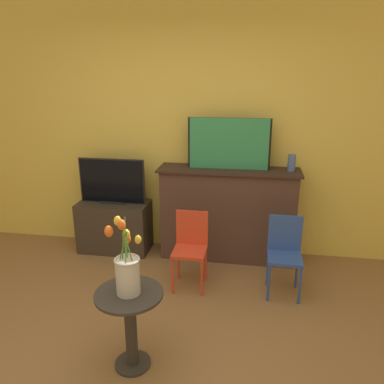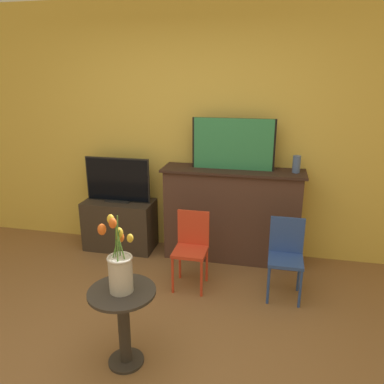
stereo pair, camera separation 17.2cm
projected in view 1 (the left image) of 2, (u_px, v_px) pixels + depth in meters
ground_plane at (133, 383)px, 2.47m from camera, size 14.00×14.00×0.00m
wall_back at (188, 132)px, 4.07m from camera, size 8.00×0.06×2.70m
fireplace_mantel at (228, 213)px, 4.05m from camera, size 1.48×0.41×1.01m
painting at (229, 144)px, 3.83m from camera, size 0.85×0.03×0.52m
mantel_candle at (292, 163)px, 3.78m from camera, size 0.08×0.08×0.17m
tv_stand at (115, 226)px, 4.28m from camera, size 0.79×0.40×0.57m
tv_monitor at (112, 182)px, 4.13m from camera, size 0.74×0.12×0.50m
chair_red at (191, 244)px, 3.52m from camera, size 0.30×0.30×0.73m
chair_blue at (285, 250)px, 3.40m from camera, size 0.30×0.30×0.73m
side_table at (130, 319)px, 2.52m from camera, size 0.46×0.46×0.58m
vase_tulips at (127, 269)px, 2.41m from camera, size 0.24×0.22×0.56m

